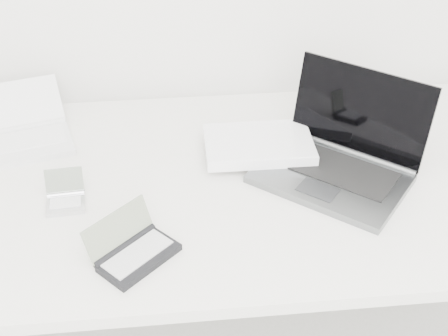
{
  "coord_description": "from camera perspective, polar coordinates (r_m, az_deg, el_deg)",
  "views": [
    {
      "loc": [
        -0.15,
        0.37,
        1.62
      ],
      "look_at": [
        -0.03,
        1.51,
        0.79
      ],
      "focal_mm": 50.0,
      "sensor_mm": 36.0,
      "label": 1
    }
  ],
  "objects": [
    {
      "name": "netbook_open_white",
      "position": [
        1.68,
        -17.8,
        3.05
      ],
      "size": [
        0.28,
        0.32,
        0.1
      ],
      "rotation": [
        0.0,
        0.0,
        0.26
      ],
      "color": "white",
      "rests_on": "desk"
    },
    {
      "name": "desk",
      "position": [
        1.51,
        0.98,
        -2.32
      ],
      "size": [
        1.6,
        0.8,
        0.73
      ],
      "color": "white",
      "rests_on": "ground"
    },
    {
      "name": "pda_silver",
      "position": [
        1.44,
        -14.29,
        -2.67
      ],
      "size": [
        0.09,
        0.1,
        0.07
      ],
      "rotation": [
        0.0,
        0.0,
        0.07
      ],
      "color": "silver",
      "rests_on": "desk"
    },
    {
      "name": "laptop_large",
      "position": [
        1.51,
        7.71,
        1.35
      ],
      "size": [
        0.52,
        0.43,
        0.23
      ],
      "rotation": [
        0.0,
        0.0,
        -0.69
      ],
      "color": "slate",
      "rests_on": "desk"
    },
    {
      "name": "palmtop_charcoal",
      "position": [
        1.28,
        -8.3,
        -7.46
      ],
      "size": [
        0.2,
        0.19,
        0.09
      ],
      "rotation": [
        0.0,
        0.0,
        0.74
      ],
      "color": "black",
      "rests_on": "desk"
    }
  ]
}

